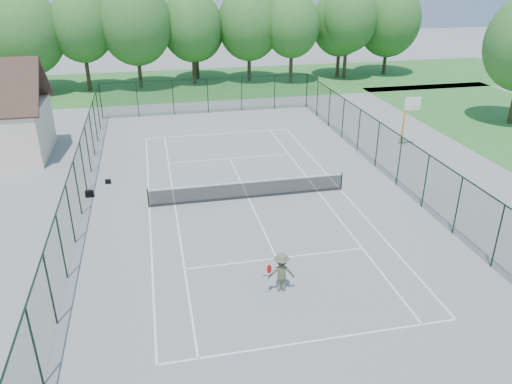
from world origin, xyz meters
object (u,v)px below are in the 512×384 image
sports_bag_a (89,194)px  basketball_goal (409,111)px  tennis_player (281,272)px  tennis_net (248,189)px

sports_bag_a → basketball_goal: bearing=9.3°
basketball_goal → tennis_player: (-13.21, -15.09, -1.73)m
basketball_goal → tennis_player: basketball_goal is taller
tennis_net → sports_bag_a: bearing=166.4°
sports_bag_a → tennis_player: (8.35, -10.83, 0.66)m
tennis_player → sports_bag_a: bearing=127.6°
basketball_goal → sports_bag_a: size_ratio=8.00×
sports_bag_a → tennis_player: size_ratio=0.23×
tennis_net → sports_bag_a: (-8.76, 2.11, -0.39)m
tennis_net → basketball_goal: bearing=26.4°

